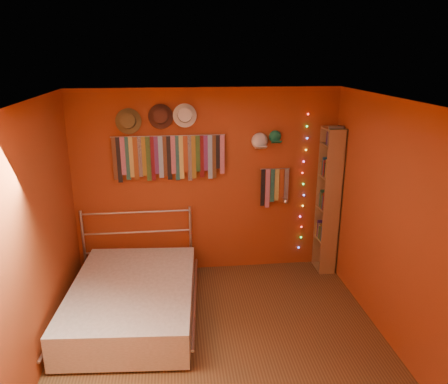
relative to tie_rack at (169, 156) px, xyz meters
name	(u,v)px	position (x,y,z in m)	size (l,w,h in m)	color
ground	(222,345)	(0.49, -1.68, -1.65)	(3.50, 3.50, 0.00)	#54351C
back_wall	(207,183)	(0.49, 0.07, -0.40)	(3.50, 0.02, 2.50)	#963618
right_wall	(395,227)	(2.24, -1.68, -0.40)	(0.02, 3.50, 2.50)	#963618
left_wall	(31,244)	(-1.26, -1.68, -0.40)	(0.02, 3.50, 2.50)	#963618
ceiling	(221,103)	(0.49, -1.68, 0.85)	(3.50, 3.50, 0.02)	white
tie_rack	(169,156)	(0.00, 0.00, 0.00)	(1.45, 0.03, 0.60)	silver
small_tie_rack	(274,186)	(1.40, 0.00, -0.45)	(0.40, 0.03, 0.54)	silver
fedora_olive	(128,121)	(-0.48, -0.03, 0.46)	(0.32, 0.17, 0.32)	brown
fedora_brown	(161,116)	(-0.08, -0.03, 0.52)	(0.31, 0.17, 0.31)	#482519
fedora_white	(185,115)	(0.22, -0.03, 0.52)	(0.30, 0.16, 0.29)	white
cap_white	(260,141)	(1.18, 0.01, 0.17)	(0.20, 0.25, 0.20)	white
cap_green	(275,137)	(1.39, 0.01, 0.22)	(0.17, 0.21, 0.17)	#1C7F55
fairy_lights	(303,184)	(1.81, 0.03, -0.44)	(0.06, 0.02, 1.92)	#FF3333
reading_lamp	(285,201)	(1.52, -0.15, -0.61)	(0.06, 0.28, 0.08)	silver
bookshelf	(331,200)	(2.15, -0.15, -0.63)	(0.25, 0.34, 2.00)	olive
bed	(133,299)	(-0.46, -1.04, -1.42)	(1.59, 2.04, 0.96)	silver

